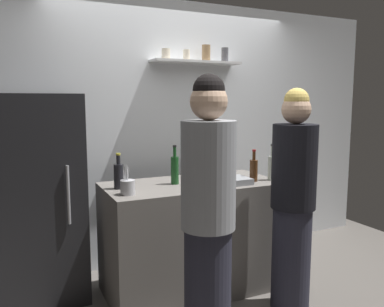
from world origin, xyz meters
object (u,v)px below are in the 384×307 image
(baking_pan, at_px, (229,181))
(wine_bottle_amber_glass, at_px, (254,169))
(utensil_holder, at_px, (128,187))
(wine_bottle_dark_glass, at_px, (119,175))
(wine_bottle_green_glass, at_px, (175,169))
(person_grey_hoodie, at_px, (208,219))
(person_blonde, at_px, (293,202))
(refrigerator, at_px, (39,199))
(wine_bottle_pale_glass, at_px, (272,167))
(water_bottle_plastic, at_px, (230,161))

(baking_pan, distance_m, wine_bottle_amber_glass, 0.26)
(utensil_holder, distance_m, wine_bottle_dark_glass, 0.23)
(baking_pan, relative_size, wine_bottle_green_glass, 1.04)
(person_grey_hoodie, xyz_separation_m, person_blonde, (0.86, 0.24, -0.04))
(refrigerator, relative_size, wine_bottle_pale_glass, 5.30)
(wine_bottle_dark_glass, distance_m, wine_bottle_green_glass, 0.47)
(utensil_holder, height_order, wine_bottle_dark_glass, wine_bottle_dark_glass)
(person_grey_hoodie, bearing_deg, wine_bottle_green_glass, -144.03)
(utensil_holder, relative_size, wine_bottle_pale_glass, 0.70)
(refrigerator, relative_size, utensil_holder, 7.57)
(utensil_holder, xyz_separation_m, water_bottle_plastic, (1.15, 0.46, 0.06))
(utensil_holder, bearing_deg, wine_bottle_pale_glass, -0.47)
(person_blonde, bearing_deg, wine_bottle_green_glass, -175.34)
(wine_bottle_dark_glass, bearing_deg, utensil_holder, -87.70)
(refrigerator, height_order, baking_pan, refrigerator)
(refrigerator, height_order, water_bottle_plastic, refrigerator)
(utensil_holder, relative_size, person_blonde, 0.13)
(water_bottle_plastic, bearing_deg, wine_bottle_dark_glass, -168.35)
(wine_bottle_pale_glass, height_order, person_grey_hoodie, person_grey_hoodie)
(refrigerator, height_order, wine_bottle_pale_glass, refrigerator)
(water_bottle_plastic, relative_size, person_blonde, 0.15)
(wine_bottle_dark_glass, height_order, water_bottle_plastic, wine_bottle_dark_glass)
(wine_bottle_green_glass, distance_m, person_blonde, 0.98)
(wine_bottle_amber_glass, relative_size, wine_bottle_pale_glass, 0.87)
(utensil_holder, height_order, person_blonde, person_blonde)
(refrigerator, bearing_deg, wine_bottle_dark_glass, -29.40)
(wine_bottle_dark_glass, xyz_separation_m, wine_bottle_pale_glass, (1.30, -0.23, 0.01))
(baking_pan, xyz_separation_m, wine_bottle_dark_glass, (-0.87, 0.22, 0.08))
(baking_pan, distance_m, water_bottle_plastic, 0.55)
(baking_pan, relative_size, water_bottle_plastic, 1.34)
(baking_pan, bearing_deg, person_grey_hoodie, -128.83)
(baking_pan, distance_m, wine_bottle_pale_glass, 0.43)
(refrigerator, bearing_deg, wine_bottle_amber_glass, -17.36)
(wine_bottle_dark_glass, height_order, person_blonde, person_blonde)
(baking_pan, xyz_separation_m, utensil_holder, (-0.87, -0.00, 0.03))
(utensil_holder, bearing_deg, refrigerator, 136.92)
(refrigerator, xyz_separation_m, wine_bottle_amber_glass, (1.70, -0.53, 0.20))
(wine_bottle_amber_glass, relative_size, person_grey_hoodie, 0.15)
(wine_bottle_amber_glass, relative_size, person_blonde, 0.16)
(refrigerator, bearing_deg, utensil_holder, -43.08)
(wine_bottle_amber_glass, xyz_separation_m, person_grey_hoodie, (-0.80, -0.69, -0.14))
(refrigerator, bearing_deg, person_grey_hoodie, -53.77)
(wine_bottle_pale_glass, xyz_separation_m, water_bottle_plastic, (-0.14, 0.47, -0.00))
(wine_bottle_amber_glass, distance_m, wine_bottle_dark_glass, 1.14)
(wine_bottle_dark_glass, height_order, wine_bottle_pale_glass, wine_bottle_pale_glass)
(utensil_holder, height_order, wine_bottle_pale_glass, wine_bottle_pale_glass)
(person_grey_hoodie, bearing_deg, wine_bottle_amber_glass, 176.10)
(wine_bottle_pale_glass, bearing_deg, utensil_holder, 179.53)
(baking_pan, xyz_separation_m, person_blonde, (0.31, -0.44, -0.11))
(refrigerator, distance_m, wine_bottle_green_glass, 1.12)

